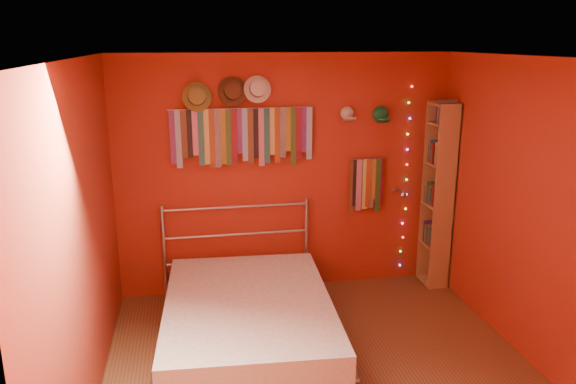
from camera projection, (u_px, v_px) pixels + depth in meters
ground at (323, 375)px, 4.54m from camera, size 3.50×3.50×0.00m
back_wall at (286, 175)px, 5.87m from camera, size 3.50×0.02×2.50m
right_wall at (538, 216)px, 4.51m from camera, size 0.02×3.50×2.50m
left_wall at (82, 244)px, 3.91m from camera, size 0.02×3.50×2.50m
ceiling at (329, 58)px, 3.88m from camera, size 3.50×3.50×0.02m
tie_rack at (242, 134)px, 5.61m from camera, size 1.45×0.03×0.60m
small_tie_rack at (367, 183)px, 5.98m from camera, size 0.40×0.03×0.59m
fedora_olive at (197, 96)px, 5.40m from camera, size 0.29×0.16×0.28m
fedora_brown at (233, 91)px, 5.45m from camera, size 0.29×0.16×0.29m
fedora_white at (258, 89)px, 5.49m from camera, size 0.27×0.15×0.27m
cap_white at (347, 113)px, 5.76m from camera, size 0.16×0.20×0.16m
cap_green at (381, 115)px, 5.82m from camera, size 0.18×0.22×0.18m
fairy_lights at (406, 180)px, 6.08m from camera, size 0.06×0.02×2.02m
reading_lamp at (402, 194)px, 5.90m from camera, size 0.07×0.31×0.09m
bookshelf at (441, 194)px, 6.01m from camera, size 0.25×0.34×2.00m
bed at (248, 320)px, 4.95m from camera, size 1.63×2.13×1.01m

